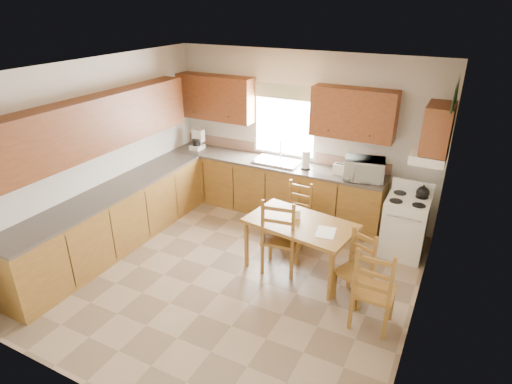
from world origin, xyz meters
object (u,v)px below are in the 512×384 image
at_px(stove, 404,227).
at_px(chair_near_right, 375,286).
at_px(dining_table, 299,247).
at_px(chair_far_left, 296,215).
at_px(microwave, 364,169).
at_px(chair_near_left, 281,234).
at_px(chair_far_right, 354,269).

bearing_deg(stove, chair_near_right, -91.66).
height_order(stove, dining_table, stove).
bearing_deg(chair_far_left, microwave, 44.68).
height_order(chair_near_left, chair_near_right, chair_near_left).
relative_size(stove, dining_table, 0.61).
relative_size(microwave, chair_far_right, 0.61).
xyz_separation_m(microwave, chair_far_left, (-0.78, -0.72, -0.62)).
height_order(dining_table, chair_far_left, chair_far_left).
height_order(chair_far_left, chair_far_right, chair_far_left).
distance_m(stove, microwave, 1.03).
xyz_separation_m(microwave, chair_far_right, (0.37, -1.67, -0.64)).
bearing_deg(chair_near_right, dining_table, -28.22).
height_order(stove, chair_near_right, chair_near_right).
bearing_deg(chair_far_left, dining_table, -61.41).
xyz_separation_m(stove, microwave, (-0.73, 0.31, 0.66)).
relative_size(microwave, chair_near_right, 0.52).
distance_m(chair_near_right, chair_far_right, 0.48).
height_order(chair_near_right, chair_far_right, chair_near_right).
bearing_deg(chair_near_left, chair_near_right, 149.62).
height_order(chair_near_left, chair_far_left, chair_near_left).
distance_m(microwave, chair_far_right, 1.82).
xyz_separation_m(dining_table, chair_far_left, (-0.34, 0.67, 0.09)).
bearing_deg(chair_near_right, chair_near_left, -20.91).
bearing_deg(chair_far_right, microwave, 124.29).
relative_size(chair_far_left, chair_far_right, 1.05).
xyz_separation_m(microwave, chair_near_left, (-0.69, -1.48, -0.53)).
xyz_separation_m(chair_far_left, chair_far_right, (1.15, -0.94, -0.02)).
relative_size(stove, chair_far_left, 0.92).
bearing_deg(dining_table, microwave, 80.65).
height_order(stove, chair_near_left, chair_near_left).
bearing_deg(microwave, chair_near_left, -126.39).
distance_m(dining_table, chair_near_left, 0.31).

